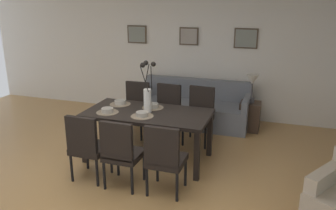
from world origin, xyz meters
TOP-DOWN VIEW (x-y plane):
  - ground_plane at (0.00, 0.00)m, footprint 9.00×9.00m
  - back_wall_panel at (0.00, 3.25)m, footprint 9.00×0.10m
  - dining_table at (0.06, 0.98)m, footprint 1.80×0.92m
  - dining_chair_near_left at (-0.45, 0.14)m, footprint 0.45×0.45m
  - dining_chair_near_right at (-0.50, 1.82)m, footprint 0.46×0.46m
  - dining_chair_far_left at (0.05, 0.10)m, footprint 0.44×0.44m
  - dining_chair_far_right at (0.06, 1.83)m, footprint 0.47×0.47m
  - dining_chair_mid_left at (0.61, 0.12)m, footprint 0.44×0.44m
  - dining_chair_mid_right at (0.62, 1.86)m, footprint 0.47×0.47m
  - centerpiece_vase at (0.06, 0.98)m, footprint 0.21×0.23m
  - placemat_near_left at (-0.48, 0.77)m, footprint 0.32×0.32m
  - bowl_near_left at (-0.48, 0.77)m, footprint 0.17×0.17m
  - placemat_near_right at (-0.48, 1.18)m, footprint 0.32×0.32m
  - bowl_near_right at (-0.48, 1.18)m, footprint 0.17×0.17m
  - placemat_far_left at (0.06, 0.77)m, footprint 0.32×0.32m
  - bowl_far_left at (0.06, 0.77)m, footprint 0.17×0.17m
  - placemat_far_right at (0.06, 1.18)m, footprint 0.32×0.32m
  - bowl_far_right at (0.06, 1.18)m, footprint 0.17×0.17m
  - sofa at (0.31, 2.70)m, footprint 2.09×0.84m
  - side_table at (1.37, 2.66)m, footprint 0.36×0.36m
  - table_lamp at (1.37, 2.66)m, footprint 0.22×0.22m
  - framed_picture_left at (-1.03, 3.18)m, footprint 0.41×0.03m
  - framed_picture_center at (0.06, 3.18)m, footprint 0.37×0.03m
  - framed_picture_right at (1.15, 3.18)m, footprint 0.43×0.03m

SIDE VIEW (x-z plane):
  - ground_plane at x=0.00m, z-range 0.00..0.00m
  - side_table at x=1.37m, z-range 0.00..0.52m
  - sofa at x=0.31m, z-range -0.12..0.68m
  - dining_chair_near_left at x=-0.45m, z-range 0.05..0.97m
  - dining_chair_near_right at x=-0.50m, z-range 0.05..0.97m
  - dining_chair_far_left at x=0.05m, z-range 0.05..0.97m
  - dining_chair_far_right at x=0.06m, z-range 0.05..0.97m
  - dining_chair_mid_left at x=0.61m, z-range 0.05..0.97m
  - dining_chair_mid_right at x=0.62m, z-range 0.05..0.97m
  - dining_table at x=0.06m, z-range 0.29..1.03m
  - placemat_near_left at x=-0.48m, z-range 0.74..0.75m
  - placemat_near_right at x=-0.48m, z-range 0.74..0.75m
  - placemat_far_left at x=0.06m, z-range 0.74..0.75m
  - placemat_far_right at x=0.06m, z-range 0.74..0.75m
  - bowl_near_left at x=-0.48m, z-range 0.75..0.81m
  - bowl_near_right at x=-0.48m, z-range 0.75..0.81m
  - bowl_far_left at x=0.06m, z-range 0.75..0.81m
  - bowl_far_right at x=0.06m, z-range 0.75..0.81m
  - table_lamp at x=1.37m, z-range 0.64..1.15m
  - centerpiece_vase at x=0.06m, z-range 0.66..1.39m
  - back_wall_panel at x=0.00m, z-range 0.00..2.60m
  - framed_picture_left at x=-1.03m, z-range 1.41..1.76m
  - framed_picture_right at x=1.15m, z-range 1.40..1.77m
  - framed_picture_center at x=0.06m, z-range 1.42..1.76m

